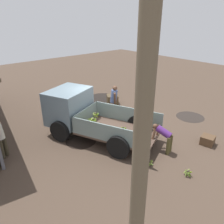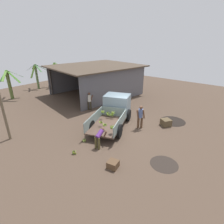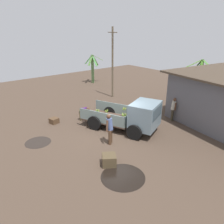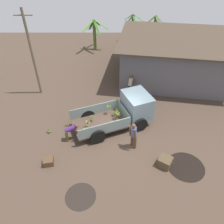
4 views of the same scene
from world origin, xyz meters
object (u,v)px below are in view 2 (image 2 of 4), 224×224
person_bystander_near_shed (89,100)px  banana_bunch_on_ground_1 (84,140)px  wooden_crate_0 (113,164)px  wooden_crate_1 (166,123)px  banana_bunch_on_ground_0 (74,152)px  cargo_truck (115,108)px  person_foreground_visitor (140,116)px  person_worker_loading (99,137)px

person_bystander_near_shed → banana_bunch_on_ground_1: bearing=-175.1°
wooden_crate_0 → wooden_crate_1: wooden_crate_1 is taller
banana_bunch_on_ground_1 → wooden_crate_1: (5.23, -2.89, 0.15)m
banana_bunch_on_ground_0 → wooden_crate_0: (0.51, -2.31, 0.06)m
banana_bunch_on_ground_0 → banana_bunch_on_ground_1: banana_bunch_on_ground_0 is taller
cargo_truck → wooden_crate_1: size_ratio=8.03×
person_bystander_near_shed → wooden_crate_1: bearing=-116.5°
cargo_truck → person_foreground_visitor: bearing=-108.6°
person_foreground_visitor → wooden_crate_0: bearing=-22.0°
person_bystander_near_shed → wooden_crate_1: (1.33, -6.52, -0.62)m
cargo_truck → wooden_crate_0: 5.43m
person_worker_loading → person_foreground_visitor: bearing=-22.5°
banana_bunch_on_ground_0 → cargo_truck: bearing=11.6°
person_bystander_near_shed → banana_bunch_on_ground_1: 5.38m
cargo_truck → banana_bunch_on_ground_1: cargo_truck is taller
person_worker_loading → wooden_crate_0: size_ratio=2.12×
banana_bunch_on_ground_1 → person_worker_loading: bearing=-77.0°
cargo_truck → person_bystander_near_shed: 3.17m
person_bystander_near_shed → wooden_crate_0: 7.92m
person_worker_loading → person_bystander_near_shed: person_bystander_near_shed is taller
cargo_truck → wooden_crate_0: cargo_truck is taller
wooden_crate_1 → banana_bunch_on_ground_0: bearing=159.5°
person_foreground_visitor → wooden_crate_0: size_ratio=3.42×
cargo_truck → banana_bunch_on_ground_0: 4.93m
person_foreground_visitor → banana_bunch_on_ground_1: bearing=-60.9°
cargo_truck → banana_bunch_on_ground_1: (-3.58, -0.48, -0.89)m
person_bystander_near_shed → banana_bunch_on_ground_0: bearing=-178.9°
cargo_truck → banana_bunch_on_ground_1: bearing=165.6°
person_foreground_visitor → wooden_crate_1: 2.09m
banana_bunch_on_ground_0 → person_bystander_near_shed: bearing=39.1°
person_foreground_visitor → person_worker_loading: size_ratio=1.61×
person_worker_loading → banana_bunch_on_ground_0: (-1.42, 0.56, -0.54)m
person_worker_loading → wooden_crate_1: bearing=-33.1°
person_foreground_visitor → wooden_crate_0: person_foreground_visitor is taller
person_worker_loading → banana_bunch_on_ground_0: 1.62m
wooden_crate_1 → banana_bunch_on_ground_1: bearing=151.0°
person_worker_loading → person_bystander_near_shed: size_ratio=0.67×
person_worker_loading → wooden_crate_1: size_ratio=1.68×
person_foreground_visitor → banana_bunch_on_ground_1: (-3.71, 1.64, -0.83)m
banana_bunch_on_ground_1 → wooden_crate_0: size_ratio=0.50×
person_worker_loading → banana_bunch_on_ground_1: person_worker_loading is taller
person_foreground_visitor → wooden_crate_0: (-4.37, -1.17, -0.76)m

